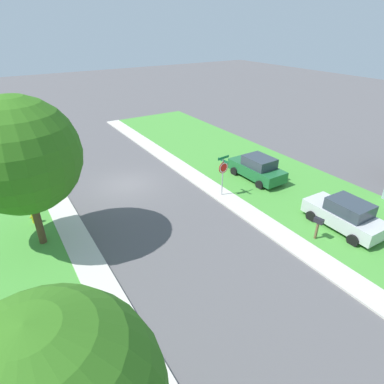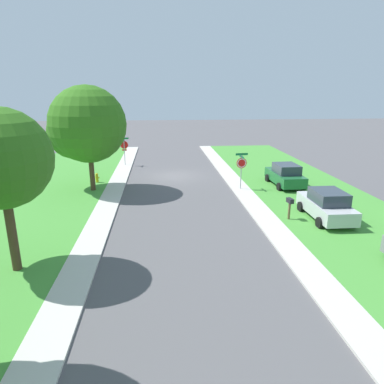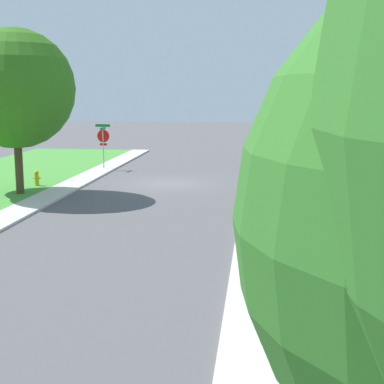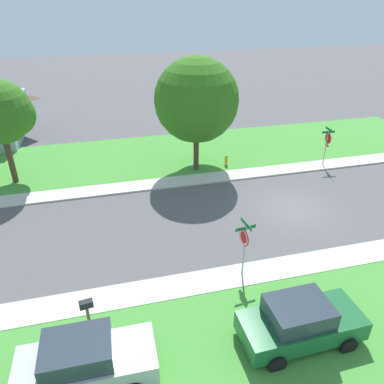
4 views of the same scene
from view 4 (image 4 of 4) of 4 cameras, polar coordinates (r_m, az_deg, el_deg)
The scene contains 12 objects.
ground_plane at distance 21.89m, azimuth 15.18°, elevation -2.35°, with size 120.00×120.00×0.00m, color #565456.
sidewalk_east at distance 23.59m, azimuth -17.40°, elevation -0.16°, with size 1.40×56.00×0.10m, color beige.
lawn_east at distance 27.82m, azimuth -17.20°, elevation 4.38°, with size 8.00×56.00×0.08m, color #479338.
sidewalk_west at distance 15.93m, azimuth -18.14°, elevation -16.31°, with size 1.40×56.00×0.10m, color beige.
stop_sign_near_corner at distance 27.09m, azimuth 20.19°, elevation 7.45°, with size 0.92×0.92×2.77m.
stop_sign_far_corner at distance 15.49m, azimuth 8.07°, elevation -7.42°, with size 0.92×0.92×2.77m.
car_green_across_road at distance 14.05m, azimuth 16.38°, elevation -18.70°, with size 2.11×4.34×1.76m.
car_silver_behind_trees at distance 13.00m, azimuth -16.27°, elevation -23.83°, with size 2.10×4.33×1.76m.
tree_sidewalk_far at distance 25.05m, azimuth -27.28°, elevation 10.82°, with size 4.13×3.84×6.59m.
tree_across_right at distance 24.27m, azimuth 0.98°, elevation 13.82°, with size 5.77×5.37×7.53m.
fire_hydrant at distance 26.05m, azimuth 5.32°, elevation 4.89°, with size 0.38×0.22×0.83m.
mailbox at distance 14.30m, azimuth -15.96°, elevation -16.79°, with size 0.31×0.51×1.31m.
Camera 4 is at (-16.10, 9.96, 10.99)m, focal length 34.52 mm.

